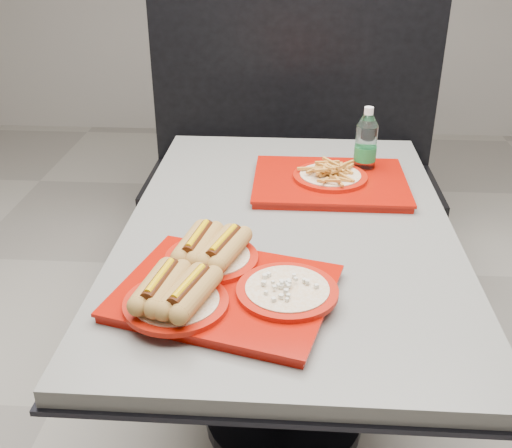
# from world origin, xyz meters

# --- Properties ---
(ground) EXTENTS (6.00, 6.00, 0.00)m
(ground) POSITION_xyz_m (0.00, 0.00, 0.00)
(ground) COLOR #9F998E
(ground) RESTS_ON ground
(diner_table) EXTENTS (0.92, 1.42, 0.75)m
(diner_table) POSITION_xyz_m (0.00, 0.00, 0.58)
(diner_table) COLOR black
(diner_table) RESTS_ON ground
(booth_bench) EXTENTS (1.30, 0.57, 1.35)m
(booth_bench) POSITION_xyz_m (0.00, 1.09, 0.40)
(booth_bench) COLOR black
(booth_bench) RESTS_ON ground
(tray_near) EXTENTS (0.54, 0.47, 0.10)m
(tray_near) POSITION_xyz_m (-0.15, -0.37, 0.79)
(tray_near) COLOR #990D04
(tray_near) RESTS_ON diner_table
(tray_far) EXTENTS (0.48, 0.37, 0.09)m
(tray_far) POSITION_xyz_m (0.12, 0.25, 0.78)
(tray_far) COLOR #990D04
(tray_far) RESTS_ON diner_table
(water_bottle) EXTENTS (0.07, 0.07, 0.23)m
(water_bottle) POSITION_xyz_m (0.24, 0.36, 0.85)
(water_bottle) COLOR silver
(water_bottle) RESTS_ON diner_table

